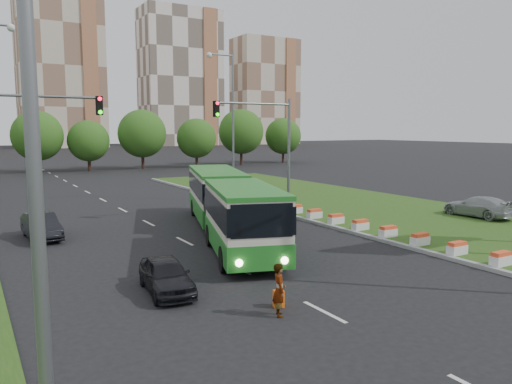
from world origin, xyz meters
TOP-DOWN VIEW (x-y plane):
  - ground at (0.00, 0.00)m, footprint 360.00×360.00m
  - grass_median at (13.00, 8.00)m, footprint 14.00×60.00m
  - median_kerb at (6.05, 8.00)m, footprint 0.30×60.00m
  - lane_markings at (-3.00, 20.00)m, footprint 0.20×100.00m
  - flower_planters at (6.70, 0.80)m, footprint 1.10×18.10m
  - traffic_mast_median at (4.78, 10.00)m, footprint 5.76×0.32m
  - traffic_mast_left at (-10.38, 9.00)m, footprint 5.76×0.32m
  - street_lamps at (-3.00, 10.00)m, footprint 36.00×60.00m
  - tree_line at (10.00, 55.00)m, footprint 120.00×8.00m
  - apartment_tower_ceast at (15.00, 150.00)m, footprint 25.00×15.00m
  - apartment_tower_east at (55.00, 150.00)m, footprint 27.00×15.00m
  - midrise_east at (90.00, 150.00)m, footprint 24.00×14.00m
  - articulated_bus at (-0.58, 6.31)m, footprint 2.77×17.79m
  - car_left_near at (-6.78, -1.47)m, footprint 1.95×3.94m
  - car_left_far at (-9.50, 10.55)m, footprint 1.76×4.31m
  - car_median at (16.42, 2.30)m, footprint 2.03×4.80m
  - pedestrian at (-4.47, -5.53)m, footprint 0.63×0.74m
  - shopping_trolley at (-4.04, -4.85)m, footprint 0.34×0.36m

SIDE VIEW (x-z plane):
  - ground at x=0.00m, z-range 0.00..0.00m
  - lane_markings at x=-3.00m, z-range -0.01..0.01m
  - grass_median at x=13.00m, z-range 0.00..0.15m
  - median_kerb at x=6.05m, z-range 0.00..0.18m
  - shopping_trolley at x=-4.04m, z-range 0.00..0.57m
  - flower_planters at x=6.70m, z-range 0.15..0.75m
  - car_left_near at x=-6.78m, z-range 0.00..1.29m
  - car_left_far at x=-9.50m, z-range 0.00..1.39m
  - car_median at x=16.42m, z-range 0.15..1.53m
  - pedestrian at x=-4.47m, z-range 0.00..1.72m
  - articulated_bus at x=-0.58m, z-range 0.33..3.26m
  - tree_line at x=10.00m, z-range 0.00..9.00m
  - traffic_mast_median at x=4.78m, z-range 1.35..9.35m
  - traffic_mast_left at x=-10.38m, z-range 1.35..9.35m
  - street_lamps at x=-3.00m, z-range 0.00..12.00m
  - midrise_east at x=90.00m, z-range 0.00..40.00m
  - apartment_tower_east at x=55.00m, z-range 0.00..47.00m
  - apartment_tower_ceast at x=15.00m, z-range 0.00..50.00m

